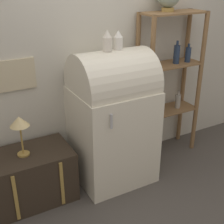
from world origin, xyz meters
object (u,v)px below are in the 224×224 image
vase_left (107,41)px  vase_center (118,40)px  desk_lamp (20,124)px  refrigerator (113,116)px  suitcase_trunk (32,176)px

vase_left → vase_center: 0.12m
vase_left → desk_lamp: 1.06m
refrigerator → vase_left: bearing=-179.0°
refrigerator → desk_lamp: bearing=177.3°
refrigerator → suitcase_trunk: refrigerator is taller
suitcase_trunk → vase_left: size_ratio=3.99×
vase_center → vase_left: bearing=-172.5°
vase_left → desk_lamp: bearing=177.1°
refrigerator → suitcase_trunk: bearing=176.9°
refrigerator → vase_left: vase_left is taller
vase_center → desk_lamp: vase_center is taller
vase_left → desk_lamp: (-0.84, 0.04, -0.64)m
vase_left → vase_center: (0.12, 0.02, -0.01)m
vase_center → desk_lamp: size_ratio=0.45×
refrigerator → desk_lamp: (-0.90, 0.04, 0.11)m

